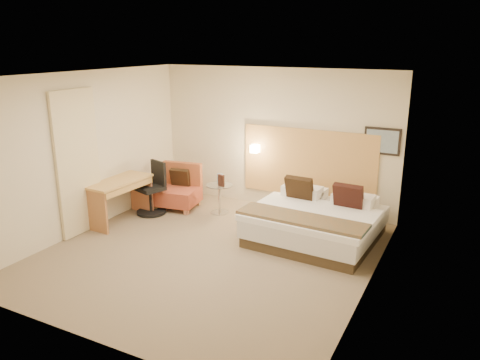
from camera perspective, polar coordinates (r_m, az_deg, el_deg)
The scene contains 20 objects.
floor at distance 7.36m, azimuth -3.69°, elevation -8.93°, with size 4.80×5.00×0.02m, color #76654F.
ceiling at distance 6.66m, azimuth -4.13°, elevation 12.71°, with size 4.80×5.00×0.02m, color white.
wall_back at distance 9.07m, azimuth 4.27°, elevation 5.03°, with size 4.80×0.02×2.70m, color beige.
wall_front at distance 5.01m, azimuth -18.80°, elevation -5.39°, with size 4.80×0.02×2.70m, color beige.
wall_left at distance 8.35m, azimuth -18.27°, elevation 3.24°, with size 0.02×5.00×2.70m, color beige.
wall_right at distance 6.06m, azimuth 16.09°, elevation -1.40°, with size 0.02×5.00×2.70m, color beige.
headboard_panel at distance 8.89m, azimuth 8.27°, elevation 2.01°, with size 2.60×0.04×1.30m, color tan.
art_frame at distance 8.46m, azimuth 16.95°, elevation 4.56°, with size 0.62×0.03×0.47m, color black.
art_canvas at distance 8.44m, azimuth 16.93°, elevation 4.53°, with size 0.54×0.01×0.39m, color gray.
lamp_arm at distance 9.17m, azimuth 2.00°, elevation 3.91°, with size 0.02×0.02×0.12m, color silver.
lamp_shade at distance 9.12m, azimuth 1.84°, elevation 3.84°, with size 0.15×0.15×0.15m, color #FFEDC6.
curtain at distance 8.18m, azimuth -19.17°, elevation 1.95°, with size 0.06×0.90×2.42m, color beige.
bottle_a at distance 8.85m, azimuth -2.61°, elevation 0.16°, with size 0.06×0.06×0.20m, color #80A2C7.
bottle_b at distance 8.81m, azimuth -2.26°, elevation 0.10°, with size 0.06×0.06×0.20m, color #9AD2EF.
menu_folder at distance 8.69m, azimuth -2.30°, elevation -0.07°, with size 0.13×0.05×0.22m, color #361D16.
bed at distance 7.81m, azimuth 9.28°, elevation -4.99°, with size 2.06×2.01×0.96m.
lounge_chair at distance 9.28m, azimuth -7.55°, elevation -1.26°, with size 0.91×0.83×0.85m.
side_table at distance 8.89m, azimuth -2.51°, elevation -2.11°, with size 0.64×0.64×0.56m.
desk at distance 8.64m, azimuth -14.43°, elevation -1.07°, with size 0.63×1.28×0.78m.
desk_chair at distance 9.00m, azimuth -10.58°, elevation -1.52°, with size 0.71×0.71×0.99m.
Camera 1 is at (3.43, -5.70, 3.14)m, focal length 35.00 mm.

